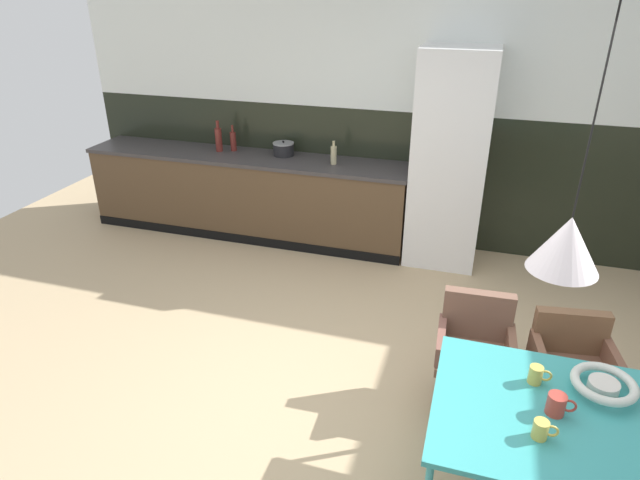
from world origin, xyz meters
The scene contains 17 objects.
ground_plane centered at (0.00, 0.00, 0.00)m, with size 9.65×9.65×0.00m, color tan.
back_wall_splashback_dark centered at (0.00, 2.80, 0.71)m, with size 7.42×0.12×1.42m, color black.
back_wall_panel_upper centered at (0.00, 2.80, 2.12)m, with size 7.42×0.12×1.42m, color white.
kitchen_counter centered at (-1.78, 2.44, 0.45)m, with size 3.59×0.63×0.91m.
refrigerator_column centered at (0.36, 2.44, 1.05)m, with size 0.69×0.60×2.09m, color silver.
dining_table centered at (1.34, -0.49, 0.70)m, with size 1.53×0.96×0.74m.
armchair_far_side centered at (1.36, 0.39, 0.48)m, with size 0.55×0.53×0.73m.
armchair_by_stool centered at (0.77, 0.38, 0.49)m, with size 0.51×0.49×0.78m.
fruit_bowl centered at (1.39, -0.26, 0.79)m, with size 0.32×0.32×0.08m.
mug_dark_espresso centered at (1.15, -0.48, 0.80)m, with size 0.14×0.09×0.11m.
mug_white_ceramic centered at (1.07, -0.28, 0.79)m, with size 0.12×0.07×0.10m.
mug_short_terracotta centered at (1.07, -0.67, 0.79)m, with size 0.11×0.07×0.09m.
cooking_pot centered at (-1.38, 2.57, 0.98)m, with size 0.23×0.23×0.16m.
bottle_vinegar_dark centered at (-0.79, 2.44, 1.01)m, with size 0.06×0.06×0.24m.
bottle_oil_tall centered at (-2.12, 2.50, 1.04)m, with size 0.07×0.07×0.34m.
bottle_wine_green centered at (-1.97, 2.57, 1.02)m, with size 0.06×0.06×0.28m.
pendant_lamp_over_table_near centered at (1.03, -0.51, 1.65)m, with size 0.29×0.29×1.25m.
Camera 1 is at (0.66, -2.71, 2.63)m, focal length 30.45 mm.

